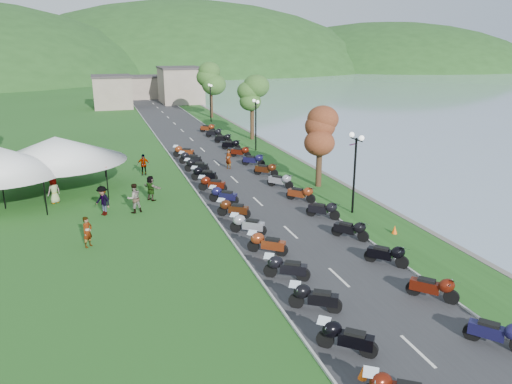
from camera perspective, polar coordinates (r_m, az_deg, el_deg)
road at (r=50.68m, az=-6.13°, el=4.82°), size 7.00×120.00×0.02m
hills_backdrop at (r=209.10m, az=-15.51°, el=13.24°), size 360.00×120.00×76.00m
far_building at (r=94.27m, az=-13.19°, el=11.47°), size 18.00×16.00×5.00m
moto_row_left at (r=29.31m, az=-1.65°, el=-2.82°), size 2.60×40.64×1.10m
moto_row_right at (r=38.61m, az=1.95°, el=1.98°), size 2.60×48.57×1.10m
vendor_tent_main at (r=38.46m, az=-21.69°, el=2.97°), size 6.46×6.46×4.00m
vendor_tent_side at (r=36.20m, az=-26.95°, el=1.53°), size 5.31×5.31×4.00m
tree_lakeside at (r=36.98m, az=7.30°, el=5.61°), size 2.39×2.39×6.64m
pedestrian_a at (r=27.95m, az=-18.55°, el=-5.93°), size 0.74×0.75×1.67m
pedestrian_b at (r=32.61m, az=-13.66°, el=-2.29°), size 1.04×0.80×1.90m
pedestrian_c at (r=32.66m, az=-16.97°, el=-2.52°), size 1.12×1.27×1.88m
traffic_cone_near at (r=17.25m, az=12.10°, el=-19.55°), size 0.30×0.30×0.48m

